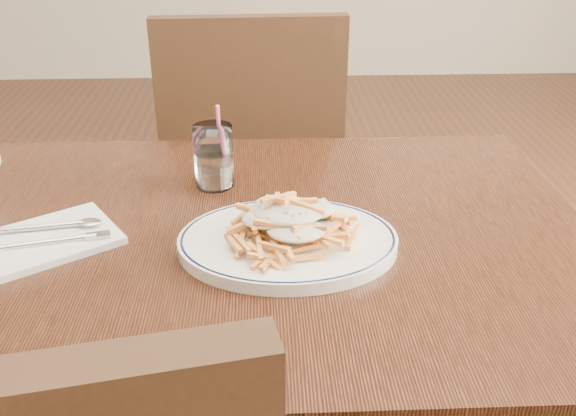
{
  "coord_description": "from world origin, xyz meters",
  "views": [
    {
      "loc": [
        0.07,
        -0.9,
        1.26
      ],
      "look_at": [
        0.1,
        -0.06,
        0.82
      ],
      "focal_mm": 40.0,
      "sensor_mm": 36.0,
      "label": 1
    }
  ],
  "objects_px": {
    "table": "(226,271)",
    "fries_plate": "(288,242)",
    "chair_far": "(252,168)",
    "water_glass": "(214,160)",
    "loaded_fries": "(288,218)"
  },
  "relations": [
    {
      "from": "table",
      "to": "fries_plate",
      "type": "bearing_deg",
      "value": -30.05
    },
    {
      "from": "chair_far",
      "to": "water_glass",
      "type": "xyz_separation_m",
      "value": [
        -0.06,
        -0.51,
        0.25
      ]
    },
    {
      "from": "chair_far",
      "to": "water_glass",
      "type": "relative_size",
      "value": 6.24
    },
    {
      "from": "fries_plate",
      "to": "loaded_fries",
      "type": "distance_m",
      "value": 0.04
    },
    {
      "from": "chair_far",
      "to": "fries_plate",
      "type": "xyz_separation_m",
      "value": [
        0.07,
        -0.74,
        0.21
      ]
    },
    {
      "from": "table",
      "to": "fries_plate",
      "type": "xyz_separation_m",
      "value": [
        0.1,
        -0.06,
        0.09
      ]
    },
    {
      "from": "water_glass",
      "to": "fries_plate",
      "type": "bearing_deg",
      "value": -61.53
    },
    {
      "from": "fries_plate",
      "to": "water_glass",
      "type": "relative_size",
      "value": 2.17
    },
    {
      "from": "chair_far",
      "to": "water_glass",
      "type": "bearing_deg",
      "value": -96.61
    },
    {
      "from": "chair_far",
      "to": "loaded_fries",
      "type": "xyz_separation_m",
      "value": [
        0.07,
        -0.74,
        0.25
      ]
    },
    {
      "from": "table",
      "to": "chair_far",
      "type": "distance_m",
      "value": 0.69
    },
    {
      "from": "table",
      "to": "water_glass",
      "type": "height_order",
      "value": "water_glass"
    },
    {
      "from": "chair_far",
      "to": "water_glass",
      "type": "height_order",
      "value": "chair_far"
    },
    {
      "from": "fries_plate",
      "to": "loaded_fries",
      "type": "relative_size",
      "value": 1.67
    },
    {
      "from": "table",
      "to": "chair_far",
      "type": "xyz_separation_m",
      "value": [
        0.04,
        0.68,
        -0.12
      ]
    }
  ]
}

